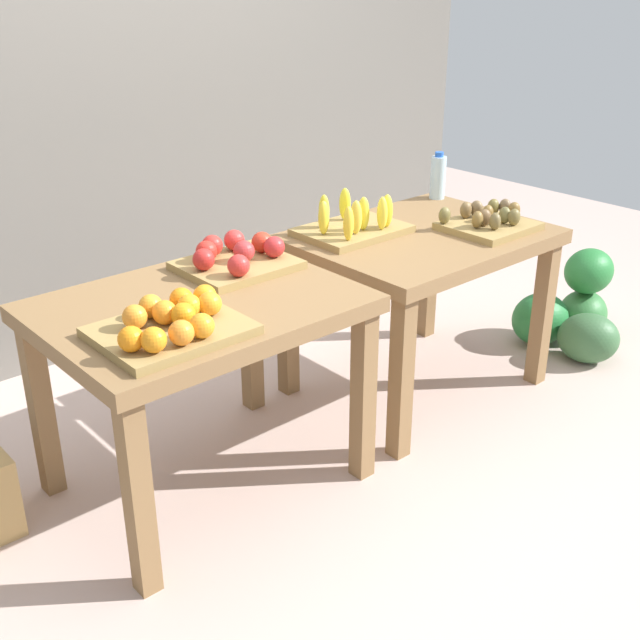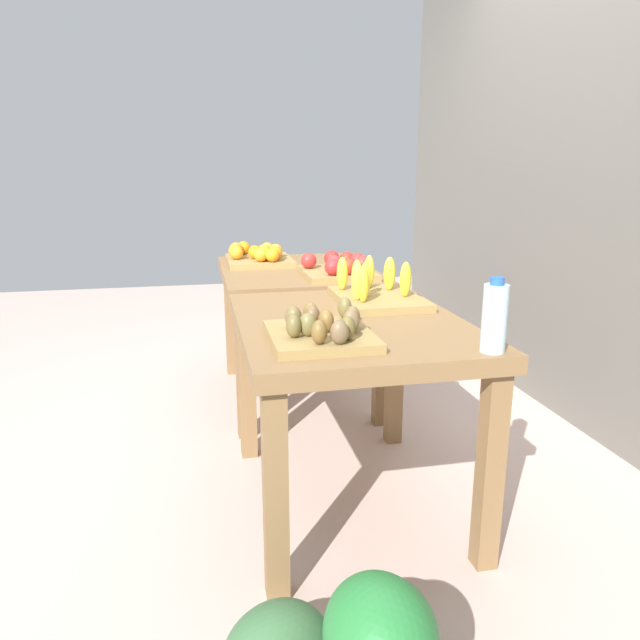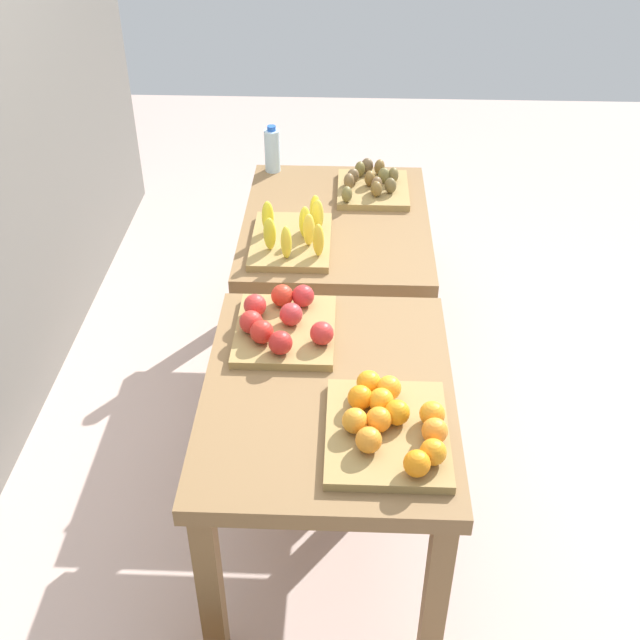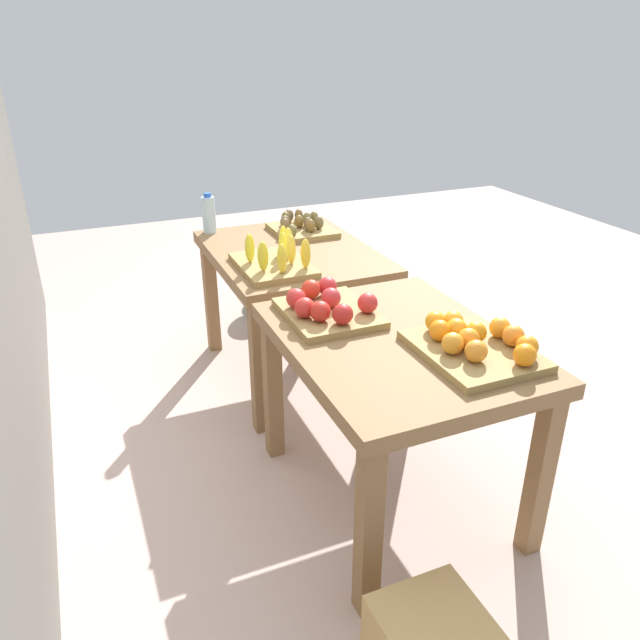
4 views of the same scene
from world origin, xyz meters
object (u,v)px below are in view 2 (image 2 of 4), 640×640
apple_bin (339,268)px  kiwi_bin (322,330)px  display_table_right (349,347)px  banana_crate (375,291)px  water_bottle (494,317)px  orange_bin (258,256)px  display_table_left (297,288)px  cardboard_produce_box (319,329)px

apple_bin → kiwi_bin: 1.14m
display_table_right → apple_bin: 0.87m
banana_crate → kiwi_bin: bearing=-33.3°
display_table_right → water_bottle: size_ratio=4.64×
display_table_right → orange_bin: 1.35m
water_bottle → display_table_left: bearing=-168.7°
apple_bin → water_bottle: water_bottle is taller
display_table_left → banana_crate: 0.91m
display_table_left → water_bottle: bearing=11.3°
orange_bin → cardboard_produce_box: 1.01m
banana_crate → cardboard_produce_box: banana_crate is taller
orange_bin → apple_bin: apple_bin is taller
kiwi_bin → apple_bin: bearing=163.7°
orange_bin → apple_bin: 0.60m
display_table_left → orange_bin: bearing=-138.3°
display_table_left → display_table_right: size_ratio=1.00×
display_table_left → apple_bin: (0.28, 0.16, 0.15)m
display_table_left → banana_crate: bearing=10.8°
orange_bin → kiwi_bin: size_ratio=1.22×
kiwi_bin → banana_crate: bearing=146.7°
apple_bin → orange_bin: bearing=-144.2°
display_table_right → apple_bin: size_ratio=2.60×
display_table_right → water_bottle: (0.46, 0.31, 0.21)m
water_bottle → cardboard_produce_box: (-2.42, -0.01, -0.69)m
kiwi_bin → cardboard_produce_box: kiwi_bin is taller
display_table_left → kiwi_bin: bearing=-6.5°
cardboard_produce_box → banana_crate: bearing=-4.4°
display_table_left → cardboard_produce_box: 1.01m
display_table_right → kiwi_bin: (0.25, -0.16, 0.14)m
kiwi_bin → display_table_right: bearing=148.0°
apple_bin → water_bottle: 1.31m
display_table_right → banana_crate: 0.33m
display_table_right → cardboard_produce_box: 2.04m
apple_bin → banana_crate: bearing=0.3°
banana_crate → kiwi_bin: 0.59m
orange_bin → kiwi_bin: bearing=1.1°
display_table_left → banana_crate: banana_crate is taller
apple_bin → kiwi_bin: bearing=-16.3°
display_table_left → cardboard_produce_box: display_table_left is taller
display_table_left → orange_bin: (-0.21, -0.19, 0.15)m
kiwi_bin → water_bottle: water_bottle is taller
display_table_right → orange_bin: (-1.33, -0.19, 0.15)m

